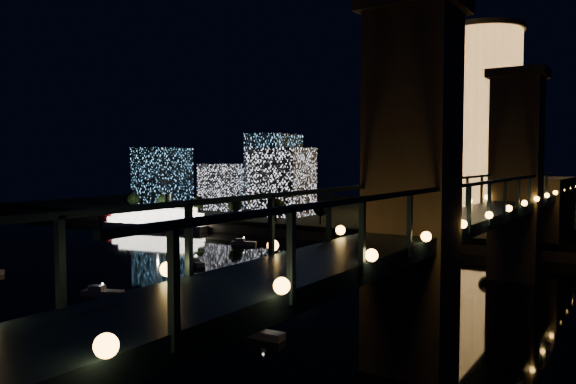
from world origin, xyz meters
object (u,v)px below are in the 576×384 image
(tower_cylindrical, at_px, (480,123))
(tower_rectangular, at_px, (401,141))
(truss_bridge, at_px, (461,232))
(riverboat, at_px, (153,219))

(tower_cylindrical, relative_size, tower_rectangular, 1.20)
(tower_rectangular, relative_size, truss_bridge, 0.24)
(tower_cylindrical, height_order, truss_bridge, tower_cylindrical)
(tower_cylindrical, xyz_separation_m, truss_bridge, (32.71, -142.83, -27.77))
(tower_cylindrical, height_order, riverboat, tower_cylindrical)
(riverboat, bearing_deg, tower_cylindrical, 32.37)
(tower_cylindrical, bearing_deg, truss_bridge, -77.10)
(tower_rectangular, xyz_separation_m, riverboat, (-80.02, -74.53, -33.35))
(tower_cylindrical, bearing_deg, riverboat, -147.63)
(tower_cylindrical, distance_m, tower_rectangular, 35.56)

